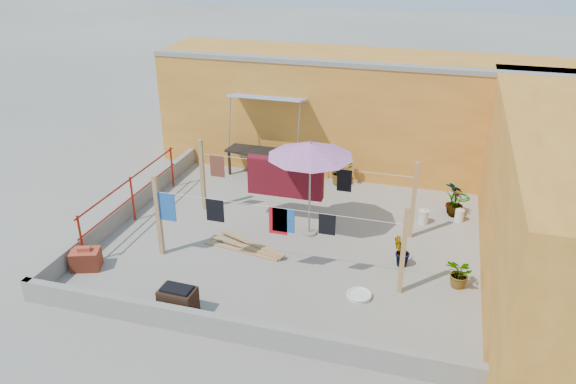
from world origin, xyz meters
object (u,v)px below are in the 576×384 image
at_px(brazier, 178,301).
at_px(green_hose, 460,197).
at_px(patio_umbrella, 310,151).
at_px(outdoor_table, 256,152).
at_px(plant_back_a, 340,171).
at_px(white_basin, 359,295).
at_px(water_jug_a, 423,217).
at_px(brick_stack, 86,259).
at_px(water_jug_b, 459,215).

xyz_separation_m(brazier, green_hose, (4.78, 6.40, -0.25)).
height_order(patio_umbrella, outdoor_table, patio_umbrella).
height_order(green_hose, plant_back_a, plant_back_a).
bearing_deg(plant_back_a, white_basin, -74.43).
relative_size(white_basin, water_jug_a, 1.27).
relative_size(outdoor_table, plant_back_a, 2.24).
distance_m(brazier, water_jug_a, 6.17).
bearing_deg(brazier, white_basin, 25.19).
bearing_deg(outdoor_table, brick_stack, -107.35).
distance_m(outdoor_table, water_jug_a, 5.01).
distance_m(patio_umbrella, plant_back_a, 3.34).
xyz_separation_m(brick_stack, brazier, (2.48, -0.85, 0.07)).
xyz_separation_m(brazier, water_jug_b, (4.76, 5.09, -0.13)).
bearing_deg(patio_umbrella, brazier, -113.34).
distance_m(brazier, water_jug_b, 6.97).
height_order(water_jug_a, plant_back_a, plant_back_a).
distance_m(outdoor_table, plant_back_a, 2.39).
xyz_separation_m(white_basin, water_jug_b, (1.75, 3.67, 0.10)).
bearing_deg(patio_umbrella, outdoor_table, 127.82).
relative_size(outdoor_table, brick_stack, 2.50).
distance_m(patio_umbrella, brick_stack, 5.12).
bearing_deg(green_hose, brazier, -126.75).
relative_size(brick_stack, brazier, 1.04).
bearing_deg(water_jug_a, plant_back_a, 144.51).
bearing_deg(water_jug_b, patio_umbrella, -153.85).
distance_m(patio_umbrella, green_hose, 4.80).
relative_size(white_basin, green_hose, 1.02).
xyz_separation_m(outdoor_table, water_jug_b, (5.51, -1.31, -0.53)).
xyz_separation_m(patio_umbrella, brazier, (-1.51, -3.49, -1.74)).
distance_m(white_basin, water_jug_b, 4.07).
bearing_deg(plant_back_a, water_jug_a, -35.49).
height_order(brick_stack, green_hose, brick_stack).
relative_size(brazier, white_basin, 1.35).
relative_size(outdoor_table, water_jug_b, 5.06).
bearing_deg(white_basin, plant_back_a, 105.57).
height_order(patio_umbrella, green_hose, patio_umbrella).
bearing_deg(brick_stack, outdoor_table, 72.65).
height_order(water_jug_a, water_jug_b, water_jug_a).
bearing_deg(brick_stack, brazier, -18.88).
height_order(brazier, water_jug_a, brazier).
bearing_deg(brazier, plant_back_a, 75.78).
bearing_deg(water_jug_b, green_hose, 89.25).
bearing_deg(plant_back_a, water_jug_b, -22.64).
relative_size(brick_stack, white_basin, 1.40).
height_order(outdoor_table, water_jug_a, outdoor_table).
relative_size(outdoor_table, white_basin, 3.49).
bearing_deg(white_basin, patio_umbrella, 125.89).
bearing_deg(water_jug_a, water_jug_b, 23.33).
bearing_deg(white_basin, brick_stack, -174.11).
relative_size(water_jug_a, green_hose, 0.81).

